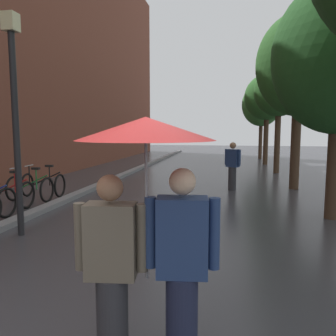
{
  "coord_description": "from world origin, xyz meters",
  "views": [
    {
      "loc": [
        1.26,
        -2.31,
        2.0
      ],
      "look_at": [
        0.25,
        3.19,
        1.35
      ],
      "focal_mm": 35.84,
      "sensor_mm": 36.0,
      "label": 1
    }
  ],
  "objects_px": {
    "street_tree_3": "(279,91)",
    "couple_under_umbrella": "(147,209)",
    "parked_bicycle_6": "(43,184)",
    "parked_bicycle_4": "(8,193)",
    "street_tree_5": "(262,105)",
    "pedestrian_walking_midground": "(232,166)",
    "street_tree_4": "(267,98)",
    "parked_bicycle_5": "(30,188)",
    "street_lamp_post": "(15,108)",
    "street_tree_2": "(299,66)"
  },
  "relations": [
    {
      "from": "parked_bicycle_4",
      "to": "pedestrian_walking_midground",
      "type": "height_order",
      "value": "pedestrian_walking_midground"
    },
    {
      "from": "street_tree_2",
      "to": "parked_bicycle_4",
      "type": "bearing_deg",
      "value": -151.22
    },
    {
      "from": "street_tree_3",
      "to": "street_lamp_post",
      "type": "xyz_separation_m",
      "value": [
        -6.0,
        -10.39,
        -1.31
      ]
    },
    {
      "from": "street_tree_3",
      "to": "pedestrian_walking_midground",
      "type": "relative_size",
      "value": 3.09
    },
    {
      "from": "street_tree_2",
      "to": "street_tree_3",
      "type": "relative_size",
      "value": 1.18
    },
    {
      "from": "street_tree_3",
      "to": "street_tree_5",
      "type": "distance_m",
      "value": 7.81
    },
    {
      "from": "street_tree_3",
      "to": "couple_under_umbrella",
      "type": "height_order",
      "value": "street_tree_3"
    },
    {
      "from": "street_tree_3",
      "to": "street_lamp_post",
      "type": "relative_size",
      "value": 1.21
    },
    {
      "from": "parked_bicycle_4",
      "to": "couple_under_umbrella",
      "type": "xyz_separation_m",
      "value": [
        4.89,
        -5.02,
        1.0
      ]
    },
    {
      "from": "parked_bicycle_6",
      "to": "pedestrian_walking_midground",
      "type": "distance_m",
      "value": 5.94
    },
    {
      "from": "parked_bicycle_5",
      "to": "pedestrian_walking_midground",
      "type": "xyz_separation_m",
      "value": [
        5.52,
        2.85,
        0.42
      ]
    },
    {
      "from": "street_tree_5",
      "to": "couple_under_umbrella",
      "type": "bearing_deg",
      "value": -97.22
    },
    {
      "from": "street_tree_2",
      "to": "parked_bicycle_5",
      "type": "xyz_separation_m",
      "value": [
        -7.57,
        -3.45,
        -3.68
      ]
    },
    {
      "from": "parked_bicycle_4",
      "to": "couple_under_umbrella",
      "type": "distance_m",
      "value": 7.08
    },
    {
      "from": "parked_bicycle_4",
      "to": "couple_under_umbrella",
      "type": "relative_size",
      "value": 0.52
    },
    {
      "from": "street_tree_4",
      "to": "couple_under_umbrella",
      "type": "height_order",
      "value": "street_tree_4"
    },
    {
      "from": "street_tree_2",
      "to": "street_lamp_post",
      "type": "height_order",
      "value": "street_tree_2"
    },
    {
      "from": "street_tree_3",
      "to": "pedestrian_walking_midground",
      "type": "bearing_deg",
      "value": -112.78
    },
    {
      "from": "street_tree_5",
      "to": "parked_bicycle_4",
      "type": "relative_size",
      "value": 4.72
    },
    {
      "from": "street_tree_5",
      "to": "parked_bicycle_4",
      "type": "xyz_separation_m",
      "value": [
        -7.59,
        -16.25,
        -3.27
      ]
    },
    {
      "from": "parked_bicycle_6",
      "to": "street_tree_3",
      "type": "bearing_deg",
      "value": 42.91
    },
    {
      "from": "parked_bicycle_5",
      "to": "couple_under_umbrella",
      "type": "height_order",
      "value": "couple_under_umbrella"
    },
    {
      "from": "street_tree_5",
      "to": "parked_bicycle_5",
      "type": "height_order",
      "value": "street_tree_5"
    },
    {
      "from": "street_tree_3",
      "to": "parked_bicycle_5",
      "type": "height_order",
      "value": "street_tree_3"
    },
    {
      "from": "street_tree_3",
      "to": "street_tree_4",
      "type": "relative_size",
      "value": 0.96
    },
    {
      "from": "parked_bicycle_6",
      "to": "parked_bicycle_4",
      "type": "bearing_deg",
      "value": -94.71
    },
    {
      "from": "parked_bicycle_4",
      "to": "street_lamp_post",
      "type": "relative_size",
      "value": 0.27
    },
    {
      "from": "street_tree_4",
      "to": "pedestrian_walking_midground",
      "type": "bearing_deg",
      "value": -102.49
    },
    {
      "from": "couple_under_umbrella",
      "to": "street_tree_4",
      "type": "bearing_deg",
      "value": 81.29
    },
    {
      "from": "street_tree_5",
      "to": "parked_bicycle_4",
      "type": "height_order",
      "value": "street_tree_5"
    },
    {
      "from": "parked_bicycle_5",
      "to": "parked_bicycle_6",
      "type": "height_order",
      "value": "same"
    },
    {
      "from": "street_tree_4",
      "to": "parked_bicycle_6",
      "type": "relative_size",
      "value": 4.52
    },
    {
      "from": "street_tree_4",
      "to": "couple_under_umbrella",
      "type": "xyz_separation_m",
      "value": [
        -2.64,
        -17.22,
        -2.39
      ]
    },
    {
      "from": "street_tree_2",
      "to": "pedestrian_walking_midground",
      "type": "bearing_deg",
      "value": -163.61
    },
    {
      "from": "couple_under_umbrella",
      "to": "pedestrian_walking_midground",
      "type": "xyz_separation_m",
      "value": [
        0.74,
        8.64,
        -0.57
      ]
    },
    {
      "from": "parked_bicycle_5",
      "to": "couple_under_umbrella",
      "type": "distance_m",
      "value": 7.57
    },
    {
      "from": "street_tree_3",
      "to": "pedestrian_walking_midground",
      "type": "distance_m",
      "value": 5.98
    },
    {
      "from": "street_tree_4",
      "to": "couple_under_umbrella",
      "type": "bearing_deg",
      "value": -98.71
    },
    {
      "from": "street_tree_4",
      "to": "parked_bicycle_4",
      "type": "height_order",
      "value": "street_tree_4"
    },
    {
      "from": "parked_bicycle_5",
      "to": "street_lamp_post",
      "type": "relative_size",
      "value": 0.27
    },
    {
      "from": "street_tree_4",
      "to": "street_tree_5",
      "type": "bearing_deg",
      "value": 89.17
    },
    {
      "from": "street_tree_3",
      "to": "couple_under_umbrella",
      "type": "xyz_separation_m",
      "value": [
        -2.76,
        -13.47,
        -2.32
      ]
    },
    {
      "from": "street_tree_3",
      "to": "parked_bicycle_4",
      "type": "height_order",
      "value": "street_tree_3"
    },
    {
      "from": "street_tree_4",
      "to": "parked_bicycle_6",
      "type": "bearing_deg",
      "value": -124.56
    },
    {
      "from": "street_tree_5",
      "to": "street_lamp_post",
      "type": "relative_size",
      "value": 1.27
    },
    {
      "from": "street_tree_4",
      "to": "street_tree_5",
      "type": "relative_size",
      "value": 0.99
    },
    {
      "from": "parked_bicycle_4",
      "to": "parked_bicycle_6",
      "type": "bearing_deg",
      "value": 85.29
    },
    {
      "from": "street_tree_5",
      "to": "couple_under_umbrella",
      "type": "xyz_separation_m",
      "value": [
        -2.7,
        -21.28,
        -2.28
      ]
    },
    {
      "from": "parked_bicycle_6",
      "to": "pedestrian_walking_midground",
      "type": "bearing_deg",
      "value": 21.56
    },
    {
      "from": "street_lamp_post",
      "to": "pedestrian_walking_midground",
      "type": "bearing_deg",
      "value": 54.52
    }
  ]
}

